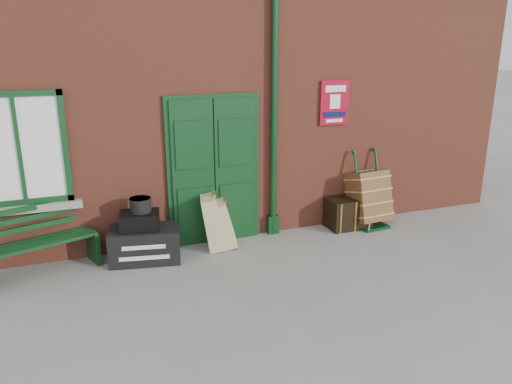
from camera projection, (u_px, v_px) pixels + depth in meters
name	position (u px, v px, depth m)	size (l,w,h in m)	color
ground	(268.00, 277.00, 6.59)	(80.00, 80.00, 0.00)	gray
station_building	(198.00, 88.00, 9.08)	(10.30, 4.30, 4.36)	brown
bench	(34.00, 240.00, 6.55)	(1.60, 0.93, 0.95)	#0E3617
houdini_trunk	(145.00, 244.00, 7.02)	(0.97, 0.53, 0.48)	black
strongbox	(140.00, 221.00, 6.90)	(0.53, 0.39, 0.24)	black
hatbox	(140.00, 205.00, 6.87)	(0.29, 0.29, 0.19)	black
suitcase_back	(212.00, 221.00, 7.45)	(0.23, 0.57, 0.80)	#C7B583
suitcase_front	(224.00, 223.00, 7.53)	(0.21, 0.51, 0.69)	#C7B583
porter_trolley	(369.00, 198.00, 8.31)	(0.66, 0.70, 1.25)	#0D3718
dark_trunk	(348.00, 213.00, 8.28)	(0.70, 0.46, 0.50)	black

